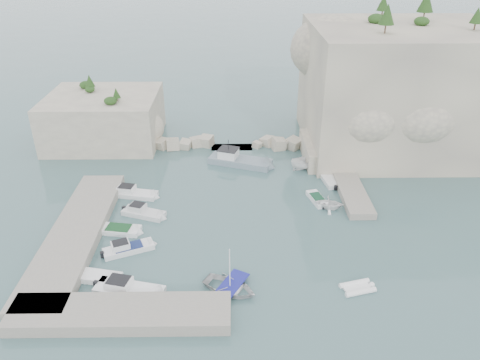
{
  "coord_description": "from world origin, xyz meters",
  "views": [
    {
      "loc": [
        -0.6,
        -41.13,
        28.05
      ],
      "look_at": [
        0.0,
        6.0,
        3.0
      ],
      "focal_mm": 35.0,
      "sensor_mm": 36.0,
      "label": 1
    }
  ],
  "objects_px": {
    "inflatable_dinghy": "(357,289)",
    "work_boat": "(240,164)",
    "motorboat_d": "(129,251)",
    "tender_east_d": "(308,168)",
    "tender_east_a": "(329,209)",
    "motorboat_b": "(144,215)",
    "motorboat_c": "(119,232)",
    "motorboat_a": "(134,196)",
    "motorboat_e": "(101,280)",
    "rowboat": "(230,291)",
    "tender_east_b": "(317,201)",
    "tender_east_c": "(329,181)",
    "motorboat_f": "(130,293)"
  },
  "relations": [
    {
      "from": "motorboat_b",
      "to": "motorboat_d",
      "type": "xyz_separation_m",
      "value": [
        -0.37,
        -6.65,
        0.0
      ]
    },
    {
      "from": "motorboat_a",
      "to": "motorboat_f",
      "type": "distance_m",
      "value": 17.31
    },
    {
      "from": "motorboat_e",
      "to": "tender_east_a",
      "type": "relative_size",
      "value": 1.25
    },
    {
      "from": "rowboat",
      "to": "inflatable_dinghy",
      "type": "xyz_separation_m",
      "value": [
        11.31,
        0.03,
        0.0
      ]
    },
    {
      "from": "motorboat_e",
      "to": "tender_east_b",
      "type": "height_order",
      "value": "same"
    },
    {
      "from": "rowboat",
      "to": "tender_east_c",
      "type": "xyz_separation_m",
      "value": [
        12.47,
        20.43,
        0.0
      ]
    },
    {
      "from": "motorboat_e",
      "to": "tender_east_a",
      "type": "xyz_separation_m",
      "value": [
        23.03,
        12.15,
        0.0
      ]
    },
    {
      "from": "motorboat_a",
      "to": "tender_east_c",
      "type": "height_order",
      "value": "motorboat_a"
    },
    {
      "from": "inflatable_dinghy",
      "to": "work_boat",
      "type": "bearing_deg",
      "value": 96.56
    },
    {
      "from": "motorboat_a",
      "to": "motorboat_c",
      "type": "relative_size",
      "value": 1.25
    },
    {
      "from": "motorboat_a",
      "to": "motorboat_e",
      "type": "distance_m",
      "value": 15.34
    },
    {
      "from": "tender_east_a",
      "to": "tender_east_b",
      "type": "bearing_deg",
      "value": 45.61
    },
    {
      "from": "inflatable_dinghy",
      "to": "work_boat",
      "type": "distance_m",
      "value": 27.33
    },
    {
      "from": "motorboat_b",
      "to": "tender_east_a",
      "type": "bearing_deg",
      "value": 23.13
    },
    {
      "from": "work_boat",
      "to": "motorboat_c",
      "type": "bearing_deg",
      "value": -109.46
    },
    {
      "from": "motorboat_b",
      "to": "motorboat_c",
      "type": "relative_size",
      "value": 1.07
    },
    {
      "from": "rowboat",
      "to": "tender_east_b",
      "type": "height_order",
      "value": "rowboat"
    },
    {
      "from": "inflatable_dinghy",
      "to": "motorboat_a",
      "type": "bearing_deg",
      "value": 128.6
    },
    {
      "from": "motorboat_f",
      "to": "tender_east_d",
      "type": "relative_size",
      "value": 1.3
    },
    {
      "from": "motorboat_e",
      "to": "work_boat",
      "type": "height_order",
      "value": "work_boat"
    },
    {
      "from": "motorboat_b",
      "to": "motorboat_e",
      "type": "xyz_separation_m",
      "value": [
        -2.08,
        -10.96,
        0.0
      ]
    },
    {
      "from": "rowboat",
      "to": "tender_east_b",
      "type": "distance_m",
      "value": 18.51
    },
    {
      "from": "tender_east_b",
      "to": "tender_east_d",
      "type": "height_order",
      "value": "tender_east_d"
    },
    {
      "from": "motorboat_c",
      "to": "motorboat_d",
      "type": "height_order",
      "value": "motorboat_d"
    },
    {
      "from": "tender_east_d",
      "to": "work_boat",
      "type": "relative_size",
      "value": 0.56
    },
    {
      "from": "motorboat_d",
      "to": "tender_east_d",
      "type": "distance_m",
      "value": 27.32
    },
    {
      "from": "motorboat_c",
      "to": "motorboat_f",
      "type": "bearing_deg",
      "value": -63.58
    },
    {
      "from": "inflatable_dinghy",
      "to": "tender_east_c",
      "type": "xyz_separation_m",
      "value": [
        1.16,
        20.41,
        0.0
      ]
    },
    {
      "from": "rowboat",
      "to": "tender_east_a",
      "type": "distance_m",
      "value": 17.75
    },
    {
      "from": "motorboat_a",
      "to": "motorboat_d",
      "type": "bearing_deg",
      "value": -70.39
    },
    {
      "from": "tender_east_d",
      "to": "rowboat",
      "type": "bearing_deg",
      "value": 137.62
    },
    {
      "from": "motorboat_c",
      "to": "work_boat",
      "type": "xyz_separation_m",
      "value": [
        13.04,
        16.14,
        0.0
      ]
    },
    {
      "from": "motorboat_c",
      "to": "motorboat_e",
      "type": "relative_size",
      "value": 1.22
    },
    {
      "from": "motorboat_d",
      "to": "inflatable_dinghy",
      "type": "relative_size",
      "value": 1.72
    },
    {
      "from": "rowboat",
      "to": "tender_east_b",
      "type": "xyz_separation_m",
      "value": [
        10.17,
        15.46,
        0.0
      ]
    },
    {
      "from": "tender_east_c",
      "to": "tender_east_d",
      "type": "distance_m",
      "value": 4.18
    },
    {
      "from": "motorboat_e",
      "to": "rowboat",
      "type": "bearing_deg",
      "value": 4.21
    },
    {
      "from": "motorboat_f",
      "to": "motorboat_b",
      "type": "bearing_deg",
      "value": 107.67
    },
    {
      "from": "inflatable_dinghy",
      "to": "motorboat_c",
      "type": "bearing_deg",
      "value": 143.08
    },
    {
      "from": "motorboat_d",
      "to": "work_boat",
      "type": "bearing_deg",
      "value": 36.8
    },
    {
      "from": "rowboat",
      "to": "inflatable_dinghy",
      "type": "relative_size",
      "value": 1.58
    },
    {
      "from": "tender_east_c",
      "to": "motorboat_b",
      "type": "bearing_deg",
      "value": 100.49
    },
    {
      "from": "motorboat_f",
      "to": "work_boat",
      "type": "height_order",
      "value": "work_boat"
    },
    {
      "from": "motorboat_a",
      "to": "tender_east_d",
      "type": "relative_size",
      "value": 1.2
    },
    {
      "from": "tender_east_a",
      "to": "tender_east_d",
      "type": "distance_m",
      "value": 10.33
    },
    {
      "from": "tender_east_c",
      "to": "work_boat",
      "type": "height_order",
      "value": "work_boat"
    },
    {
      "from": "motorboat_b",
      "to": "inflatable_dinghy",
      "type": "relative_size",
      "value": 1.69
    },
    {
      "from": "inflatable_dinghy",
      "to": "tender_east_b",
      "type": "distance_m",
      "value": 15.48
    },
    {
      "from": "motorboat_c",
      "to": "motorboat_d",
      "type": "relative_size",
      "value": 0.92
    },
    {
      "from": "motorboat_a",
      "to": "motorboat_e",
      "type": "xyz_separation_m",
      "value": [
        -0.14,
        -15.34,
        0.0
      ]
    }
  ]
}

